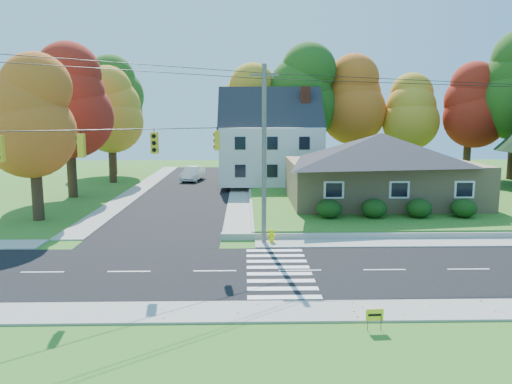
% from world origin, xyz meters
% --- Properties ---
extents(ground, '(120.00, 120.00, 0.00)m').
position_xyz_m(ground, '(0.00, 0.00, 0.00)').
color(ground, '#3D7923').
extents(road_main, '(90.00, 8.00, 0.02)m').
position_xyz_m(road_main, '(0.00, 0.00, 0.01)').
color(road_main, black).
rests_on(road_main, ground).
extents(road_cross, '(8.00, 44.00, 0.02)m').
position_xyz_m(road_cross, '(-8.00, 26.00, 0.01)').
color(road_cross, black).
rests_on(road_cross, ground).
extents(sidewalk_north, '(90.00, 2.00, 0.08)m').
position_xyz_m(sidewalk_north, '(0.00, 5.00, 0.04)').
color(sidewalk_north, '#9C9A90').
rests_on(sidewalk_north, ground).
extents(sidewalk_south, '(90.00, 2.00, 0.08)m').
position_xyz_m(sidewalk_south, '(0.00, -5.00, 0.04)').
color(sidewalk_south, '#9C9A90').
rests_on(sidewalk_south, ground).
extents(lawn, '(30.00, 30.00, 0.50)m').
position_xyz_m(lawn, '(13.00, 21.00, 0.25)').
color(lawn, '#3D7923').
rests_on(lawn, ground).
extents(ranch_house, '(14.60, 10.60, 5.40)m').
position_xyz_m(ranch_house, '(8.00, 16.00, 3.27)').
color(ranch_house, tan).
rests_on(ranch_house, lawn).
extents(colonial_house, '(10.40, 8.40, 9.60)m').
position_xyz_m(colonial_house, '(0.04, 28.00, 4.58)').
color(colonial_house, silver).
rests_on(colonial_house, lawn).
extents(hedge_row, '(10.70, 1.70, 1.27)m').
position_xyz_m(hedge_row, '(7.50, 9.80, 1.14)').
color(hedge_row, '#163A10').
rests_on(hedge_row, lawn).
extents(traffic_infrastructure, '(38.10, 10.66, 10.00)m').
position_xyz_m(traffic_infrastructure, '(-0.15, 1.35, 5.15)').
color(traffic_infrastructure, '#666059').
rests_on(traffic_infrastructure, ground).
extents(tree_lot_0, '(6.72, 6.72, 12.51)m').
position_xyz_m(tree_lot_0, '(-2.00, 34.00, 8.31)').
color(tree_lot_0, '#3F2A19').
rests_on(tree_lot_0, lawn).
extents(tree_lot_1, '(7.84, 7.84, 14.60)m').
position_xyz_m(tree_lot_1, '(4.00, 33.00, 9.61)').
color(tree_lot_1, '#3F2A19').
rests_on(tree_lot_1, lawn).
extents(tree_lot_2, '(7.28, 7.28, 13.56)m').
position_xyz_m(tree_lot_2, '(10.00, 34.00, 8.96)').
color(tree_lot_2, '#3F2A19').
rests_on(tree_lot_2, lawn).
extents(tree_lot_3, '(6.16, 6.16, 11.47)m').
position_xyz_m(tree_lot_3, '(16.00, 33.00, 7.65)').
color(tree_lot_3, '#3F2A19').
rests_on(tree_lot_3, lawn).
extents(tree_lot_4, '(6.72, 6.72, 12.51)m').
position_xyz_m(tree_lot_4, '(22.00, 32.00, 8.31)').
color(tree_lot_4, '#3F2A19').
rests_on(tree_lot_4, lawn).
extents(tree_west_0, '(6.16, 6.16, 11.47)m').
position_xyz_m(tree_west_0, '(-17.00, 12.00, 7.15)').
color(tree_west_0, '#3F2A19').
rests_on(tree_west_0, ground).
extents(tree_west_1, '(7.28, 7.28, 13.56)m').
position_xyz_m(tree_west_1, '(-18.00, 22.00, 8.46)').
color(tree_west_1, '#3F2A19').
rests_on(tree_west_1, ground).
extents(tree_west_2, '(6.72, 6.72, 12.51)m').
position_xyz_m(tree_west_2, '(-17.00, 32.00, 7.81)').
color(tree_west_2, '#3F2A19').
rests_on(tree_west_2, ground).
extents(tree_west_3, '(7.84, 7.84, 14.60)m').
position_xyz_m(tree_west_3, '(-19.00, 40.00, 9.11)').
color(tree_west_3, '#3F2A19').
rests_on(tree_west_3, ground).
extents(white_car, '(2.49, 5.07, 1.60)m').
position_xyz_m(white_car, '(-8.41, 33.02, 0.82)').
color(white_car, white).
rests_on(white_car, road_cross).
extents(fire_hydrant, '(0.47, 0.37, 0.82)m').
position_xyz_m(fire_hydrant, '(-1.06, 5.19, 0.39)').
color(fire_hydrant, '#EEE900').
rests_on(fire_hydrant, ground).
extents(yard_sign, '(0.61, 0.07, 0.76)m').
position_xyz_m(yard_sign, '(1.79, -6.64, 0.54)').
color(yard_sign, black).
rests_on(yard_sign, ground).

